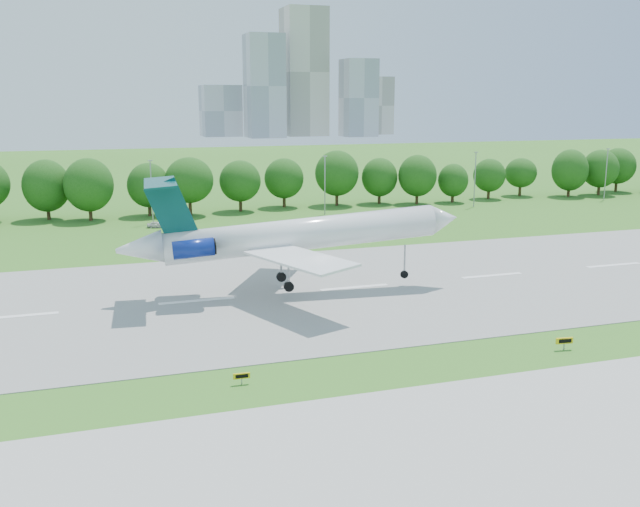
{
  "coord_description": "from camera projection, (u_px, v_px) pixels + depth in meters",
  "views": [
    {
      "loc": [
        -31.3,
        -57.02,
        23.57
      ],
      "look_at": [
        -6.88,
        18.0,
        6.4
      ],
      "focal_mm": 40.0,
      "sensor_mm": 36.0,
      "label": 1
    }
  ],
  "objects": [
    {
      "name": "skyline",
      "position": [
        299.0,
        88.0,
        454.21
      ],
      "size": [
        127.0,
        52.0,
        80.0
      ],
      "color": "#B2B2B7",
      "rests_on": "ground"
    },
    {
      "name": "taxi_sign_centre",
      "position": [
        564.0,
        341.0,
        68.14
      ],
      "size": [
        1.74,
        0.41,
        1.22
      ],
      "rotation": [
        0.0,
        0.0,
        -0.12
      ],
      "color": "gray",
      "rests_on": "ground"
    },
    {
      "name": "taxiway",
      "position": [
        568.0,
        436.0,
        50.73
      ],
      "size": [
        400.0,
        23.0,
        0.08
      ],
      "primitive_type": "cube",
      "color": "#ADADA8",
      "rests_on": "ground"
    },
    {
      "name": "tree_line",
      "position": [
        243.0,
        182.0,
        151.63
      ],
      "size": [
        288.4,
        8.4,
        10.4
      ],
      "color": "#382314",
      "rests_on": "ground"
    },
    {
      "name": "runway",
      "position": [
        354.0,
        288.0,
        90.68
      ],
      "size": [
        400.0,
        45.0,
        0.08
      ],
      "primitive_type": "cube",
      "color": "gray",
      "rests_on": "ground"
    },
    {
      "name": "ground",
      "position": [
        448.0,
        353.0,
        67.46
      ],
      "size": [
        600.0,
        600.0,
        0.0
      ],
      "primitive_type": "plane",
      "color": "#32631A",
      "rests_on": "ground"
    },
    {
      "name": "airliner",
      "position": [
        285.0,
        235.0,
        86.55
      ],
      "size": [
        42.76,
        31.0,
        13.88
      ],
      "rotation": [
        0.0,
        -0.07,
        -0.08
      ],
      "color": "white",
      "rests_on": "ground"
    },
    {
      "name": "light_poles",
      "position": [
        241.0,
        187.0,
        141.55
      ],
      "size": [
        175.9,
        0.25,
        12.19
      ],
      "color": "gray",
      "rests_on": "ground"
    },
    {
      "name": "taxi_sign_left",
      "position": [
        242.0,
        376.0,
        59.9
      ],
      "size": [
        1.44,
        0.24,
        1.01
      ],
      "rotation": [
        0.0,
        0.0,
        -0.04
      ],
      "color": "gray",
      "rests_on": "ground"
    },
    {
      "name": "service_vehicle_b",
      "position": [
        157.0,
        225.0,
        132.92
      ],
      "size": [
        3.68,
        2.17,
        1.17
      ],
      "primitive_type": "imported",
      "rotation": [
        0.0,
        0.0,
        1.33
      ],
      "color": "silver",
      "rests_on": "ground"
    }
  ]
}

